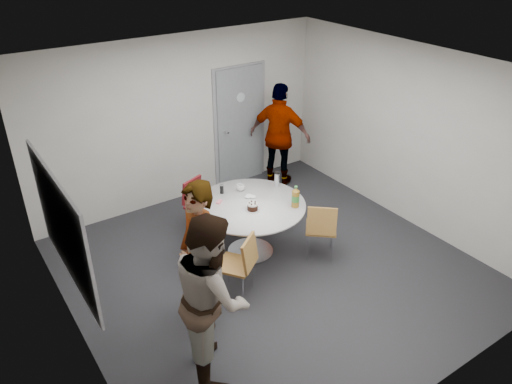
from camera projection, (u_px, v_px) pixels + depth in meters
floor at (271, 269)px, 6.76m from camera, size 5.00×5.00×0.00m
ceiling at (275, 71)px, 5.46m from camera, size 5.00×5.00×0.00m
wall_back at (181, 121)px, 7.92m from camera, size 5.00×0.00×5.00m
wall_left at (66, 246)px, 4.87m from camera, size 0.00×5.00×5.00m
wall_right at (410, 137)px, 7.34m from camera, size 0.00×5.00×5.00m
wall_front at (443, 290)px, 4.30m from camera, size 5.00×0.00×5.00m
door at (240, 126)px, 8.61m from camera, size 1.02×0.17×2.12m
whiteboard at (63, 227)px, 4.99m from camera, size 0.04×1.90×1.25m
table at (252, 211)px, 6.79m from camera, size 1.50×1.50×1.09m
chair_near_left at (242, 261)px, 6.05m from camera, size 0.58×0.59×0.86m
chair_near_right at (321, 226)px, 6.73m from camera, size 0.59×0.60×0.86m
chair_far at (198, 200)px, 7.39m from camera, size 0.52×0.54×0.83m
person_main at (199, 257)px, 5.45m from camera, size 0.46×0.68×1.82m
person_left at (212, 296)px, 4.88m from camera, size 0.95×1.07×1.84m
person_right at (280, 136)px, 8.51m from camera, size 0.97×1.14×1.83m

